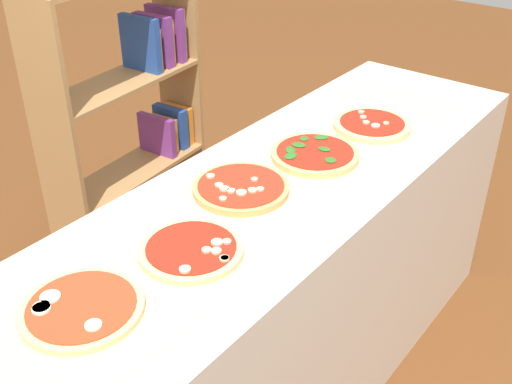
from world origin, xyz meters
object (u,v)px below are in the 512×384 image
(pizza_mozzarella_0, at_px, (81,308))
(pizza_spinach_3, at_px, (314,154))
(pizza_mushroom_2, at_px, (241,188))
(bookshelf, at_px, (142,121))
(pizza_mushroom_1, at_px, (192,250))
(pizza_mushroom_4, at_px, (372,125))

(pizza_mozzarella_0, height_order, pizza_spinach_3, pizza_spinach_3)
(pizza_mushroom_2, height_order, bookshelf, bookshelf)
(pizza_mushroom_1, relative_size, pizza_mushroom_2, 0.94)
(pizza_spinach_3, distance_m, bookshelf, 1.11)
(pizza_spinach_3, bearing_deg, pizza_mushroom_4, -7.45)
(bookshelf, bearing_deg, pizza_mozzarella_0, -137.24)
(pizza_spinach_3, height_order, pizza_mushroom_4, same)
(pizza_mushroom_2, height_order, pizza_spinach_3, same)
(pizza_mozzarella_0, height_order, pizza_mushroom_2, pizza_mushroom_2)
(pizza_mushroom_1, bearing_deg, pizza_spinach_3, 3.52)
(pizza_mozzarella_0, distance_m, bookshelf, 1.57)
(pizza_mushroom_2, relative_size, pizza_mushroom_4, 1.04)
(pizza_mushroom_4, bearing_deg, pizza_mushroom_1, 179.85)
(pizza_mozzarella_0, distance_m, pizza_mushroom_2, 0.62)
(pizza_mozzarella_0, relative_size, bookshelf, 0.21)
(pizza_spinach_3, xyz_separation_m, pizza_mushroom_4, (0.31, -0.04, -0.00))
(bookshelf, bearing_deg, pizza_spinach_3, -101.33)
(pizza_mushroom_2, bearing_deg, pizza_mozzarella_0, -175.87)
(pizza_mushroom_1, relative_size, bookshelf, 0.20)
(pizza_spinach_3, bearing_deg, pizza_mushroom_2, 170.40)
(pizza_mozzarella_0, bearing_deg, bookshelf, 42.76)
(pizza_mozzarella_0, bearing_deg, pizza_spinach_3, -0.48)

